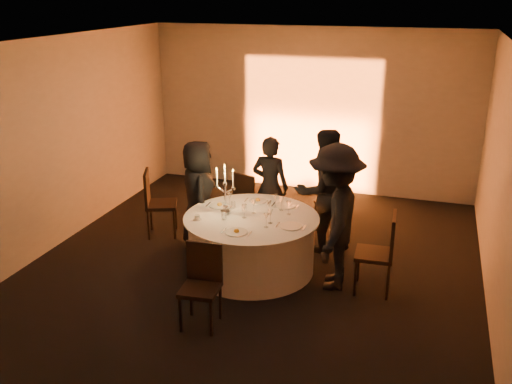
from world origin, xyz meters
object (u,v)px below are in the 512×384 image
(guest_back_left, at_px, (270,187))
(chair_back_left, at_px, (248,197))
(guest_left, at_px, (198,194))
(guest_right, at_px, (335,217))
(chair_back_right, at_px, (332,202))
(chair_front, at_px, (202,280))
(chair_left, at_px, (155,199))
(banquet_table, at_px, (251,243))
(candelabra, at_px, (225,196))
(guest_back_right, at_px, (323,191))
(coffee_cup, at_px, (197,218))
(chair_right, at_px, (382,248))

(guest_back_left, bearing_deg, chair_back_left, -15.85)
(guest_left, height_order, guest_right, guest_right)
(chair_back_right, xyz_separation_m, guest_back_left, (-0.89, -0.31, 0.26))
(chair_front, xyz_separation_m, guest_right, (1.25, 1.31, 0.40))
(chair_left, bearing_deg, banquet_table, -132.85)
(guest_back_left, bearing_deg, candelabra, 79.77)
(guest_back_right, bearing_deg, guest_back_left, -53.48)
(chair_left, xyz_separation_m, candelabra, (1.37, -0.61, 0.42))
(guest_left, xyz_separation_m, candelabra, (0.61, -0.50, 0.21))
(chair_back_left, bearing_deg, guest_left, 76.05)
(guest_back_right, bearing_deg, coffee_cup, 3.27)
(guest_right, distance_m, coffee_cup, 1.78)
(chair_back_right, relative_size, guest_left, 0.59)
(chair_left, bearing_deg, chair_right, -124.28)
(chair_right, height_order, guest_back_right, guest_back_right)
(candelabra, bearing_deg, chair_back_right, 50.61)
(guest_right, bearing_deg, chair_left, -108.92)
(banquet_table, distance_m, chair_front, 1.41)
(chair_left, distance_m, chair_back_left, 1.43)
(chair_back_right, height_order, guest_back_right, guest_back_right)
(chair_front, xyz_separation_m, guest_back_right, (0.89, 2.35, 0.36))
(guest_back_right, bearing_deg, chair_front, 30.56)
(chair_right, relative_size, chair_front, 1.10)
(chair_right, bearing_deg, coffee_cup, -87.20)
(guest_right, bearing_deg, banquet_table, -98.86)
(coffee_cup, bearing_deg, guest_right, 7.24)
(chair_left, bearing_deg, guest_back_right, -105.61)
(chair_back_left, xyz_separation_m, chair_back_right, (1.30, 0.16, 0.01))
(chair_left, relative_size, chair_back_right, 1.10)
(guest_back_right, bearing_deg, candelabra, -0.52)
(banquet_table, height_order, guest_back_left, guest_back_left)
(coffee_cup, bearing_deg, chair_back_right, 51.36)
(chair_back_left, bearing_deg, chair_right, 166.17)
(banquet_table, xyz_separation_m, chair_right, (1.72, -0.08, 0.21))
(chair_back_left, distance_m, chair_back_right, 1.31)
(banquet_table, distance_m, chair_back_left, 1.43)
(guest_right, bearing_deg, chair_right, 86.51)
(chair_back_left, xyz_separation_m, chair_front, (0.37, -2.73, 0.02))
(banquet_table, xyz_separation_m, guest_right, (1.12, -0.09, 0.55))
(chair_left, xyz_separation_m, chair_right, (3.47, -0.73, 0.01))
(banquet_table, height_order, chair_right, chair_right)
(banquet_table, xyz_separation_m, chair_back_left, (-0.50, 1.33, 0.13))
(guest_back_left, bearing_deg, guest_left, 39.21)
(chair_left, xyz_separation_m, chair_front, (1.63, -2.06, -0.05))
(chair_back_right, distance_m, chair_front, 3.04)
(chair_left, bearing_deg, guest_right, -126.84)
(chair_right, xyz_separation_m, chair_front, (-1.84, -1.32, -0.06))
(chair_right, distance_m, guest_back_right, 1.44)
(guest_back_left, height_order, coffee_cup, guest_back_left)
(chair_back_left, distance_m, candelabra, 1.37)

